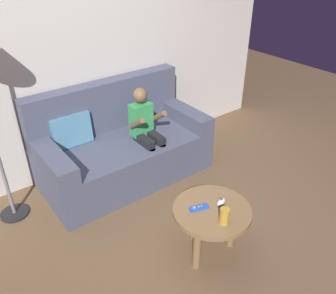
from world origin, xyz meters
The scene contains 8 objects.
ground_plane centered at (0.00, 0.00, 0.00)m, with size 9.57×9.57×0.00m, color brown.
wall_back centered at (0.00, 1.54, 1.25)m, with size 4.79×0.05×2.50m, color beige.
couch centered at (0.24, 1.16, 0.31)m, with size 1.61×0.80×0.91m.
person_seated_on_couch centered at (0.42, 0.97, 0.53)m, with size 0.29×0.36×0.91m.
coffee_table centered at (0.23, -0.13, 0.35)m, with size 0.57×0.57×0.42m.
game_remote_blue_near_edge centered at (0.16, -0.09, 0.43)m, with size 0.14×0.08×0.03m.
nunchuk_white centered at (0.32, -0.14, 0.44)m, with size 0.10×0.07×0.05m.
soda_can centered at (0.20, -0.29, 0.48)m, with size 0.07×0.07×0.12m, color #B78C2D.
Camera 1 is at (-1.17, -1.48, 2.09)m, focal length 37.51 mm.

